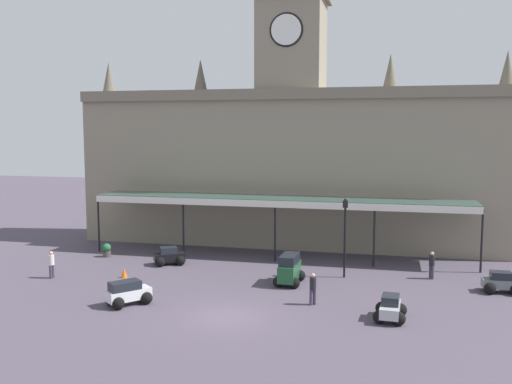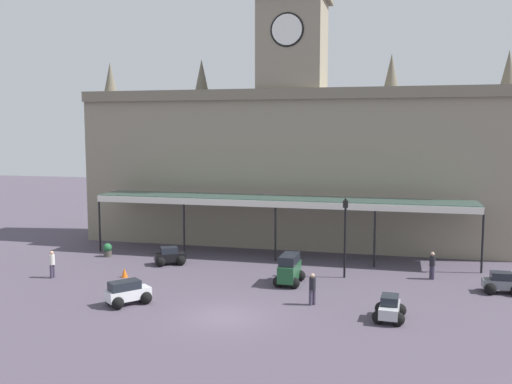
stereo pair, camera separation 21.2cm
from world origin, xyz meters
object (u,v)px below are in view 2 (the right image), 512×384
car_silver_sedan (390,310)px  car_white_estate (128,294)px  car_grey_sedan (502,284)px  planter_near_kerb (108,250)px  pedestrian_beside_cars (52,263)px  pedestrian_near_entrance (432,264)px  car_green_van (289,270)px  car_black_sedan (170,257)px  traffic_cone (125,273)px  pedestrian_crossing_forecourt (312,288)px  victorian_lamppost (345,229)px

car_silver_sedan → car_white_estate: bearing=-176.6°
car_grey_sedan → car_silver_sedan: (-5.99, -6.06, 0.00)m
planter_near_kerb → pedestrian_beside_cars: bearing=-94.0°
car_white_estate → pedestrian_near_entrance: bearing=29.9°
car_green_van → car_black_sedan: 9.14m
pedestrian_near_entrance → traffic_cone: pedestrian_near_entrance is taller
car_grey_sedan → car_black_sedan: same height
planter_near_kerb → car_white_estate: bearing=-56.6°
pedestrian_near_entrance → traffic_cone: 18.76m
car_grey_sedan → pedestrian_crossing_forecourt: pedestrian_crossing_forecourt is taller
car_grey_sedan → pedestrian_near_entrance: pedestrian_near_entrance is taller
car_silver_sedan → traffic_cone: (-15.90, 4.15, -0.22)m
car_silver_sedan → pedestrian_beside_cars: pedestrian_beside_cars is taller
car_black_sedan → pedestrian_near_entrance: size_ratio=1.35×
car_silver_sedan → pedestrian_crossing_forecourt: size_ratio=1.26×
car_grey_sedan → traffic_cone: bearing=-175.0°
car_green_van → pedestrian_crossing_forecourt: car_green_van is taller
car_grey_sedan → planter_near_kerb: car_grey_sedan is taller
car_grey_sedan → car_silver_sedan: same height
car_white_estate → pedestrian_beside_cars: bearing=151.5°
pedestrian_crossing_forecourt → pedestrian_near_entrance: size_ratio=1.00×
pedestrian_near_entrance → planter_near_kerb: size_ratio=1.74×
pedestrian_crossing_forecourt → pedestrian_near_entrance: (6.32, 6.77, 0.00)m
pedestrian_crossing_forecourt → pedestrian_beside_cars: bearing=174.6°
car_black_sedan → traffic_cone: bearing=-110.9°
car_grey_sedan → traffic_cone: size_ratio=3.64×
car_white_estate → car_silver_sedan: 13.23m
pedestrian_near_entrance → victorian_lamppost: bearing=-170.2°
car_grey_sedan → pedestrian_beside_cars: 26.29m
car_white_estate → victorian_lamppost: 13.44m
car_green_van → pedestrian_beside_cars: 14.49m
car_silver_sedan → pedestrian_beside_cars: bearing=171.6°
car_white_estate → car_silver_sedan: bearing=3.4°
pedestrian_crossing_forecourt → planter_near_kerb: bearing=154.3°
pedestrian_beside_cars → planter_near_kerb: pedestrian_beside_cars is taller
car_white_estate → car_green_van: size_ratio=0.99×
car_black_sedan → pedestrian_near_entrance: bearing=1.1°
pedestrian_beside_cars → pedestrian_near_entrance: bearing=13.1°
victorian_lamppost → car_green_van: bearing=-143.4°
car_green_van → planter_near_kerb: (-13.90, 3.96, -0.32)m
car_grey_sedan → pedestrian_near_entrance: 4.19m
car_black_sedan → victorian_lamppost: (11.69, -0.58, 2.54)m
car_green_van → planter_near_kerb: bearing=164.1°
pedestrian_beside_cars → pedestrian_crossing_forecourt: bearing=-5.4°
car_green_van → car_silver_sedan: car_green_van is taller
victorian_lamppost → planter_near_kerb: victorian_lamppost is taller
pedestrian_beside_cars → traffic_cone: pedestrian_beside_cars is taller
pedestrian_beside_cars → pedestrian_crossing_forecourt: 16.28m
car_green_van → traffic_cone: car_green_van is taller
car_white_estate → car_green_van: car_green_van is taller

